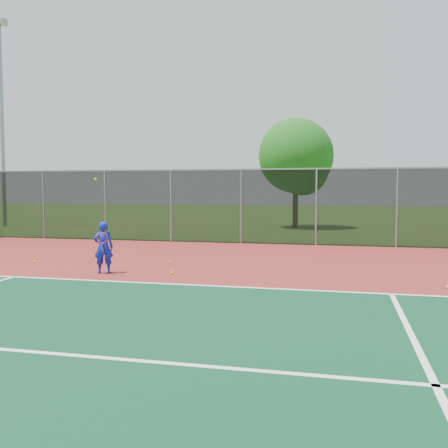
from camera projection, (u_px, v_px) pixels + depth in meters
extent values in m
plane|color=#37621C|center=(279.00, 328.00, 7.96)|extent=(120.00, 120.00, 0.00)
cube|color=maroon|center=(291.00, 301.00, 9.90)|extent=(30.00, 20.00, 0.02)
cube|color=white|center=(392.00, 294.00, 10.42)|extent=(22.00, 0.10, 0.00)
cube|color=white|center=(436.00, 386.00, 5.56)|extent=(18.00, 0.10, 0.00)
cube|color=black|center=(316.00, 207.00, 19.51)|extent=(30.00, 0.04, 3.00)
cube|color=gray|center=(317.00, 169.00, 19.41)|extent=(30.00, 0.06, 0.06)
imported|color=#1221AD|center=(104.00, 247.00, 13.03)|extent=(0.58, 0.48, 1.36)
cylinder|color=black|center=(104.00, 249.00, 12.75)|extent=(0.03, 0.15, 0.27)
torus|color=#A51414|center=(102.00, 238.00, 12.64)|extent=(0.30, 0.13, 0.29)
sphere|color=yellow|center=(95.00, 179.00, 13.06)|extent=(0.07, 0.07, 0.07)
sphere|color=yellow|center=(170.00, 262.00, 14.88)|extent=(0.07, 0.07, 0.07)
sphere|color=yellow|center=(35.00, 262.00, 14.90)|extent=(0.07, 0.07, 0.07)
sphere|color=yellow|center=(172.00, 273.00, 12.90)|extent=(0.07, 0.07, 0.07)
sphere|color=yellow|center=(448.00, 287.00, 11.04)|extent=(0.07, 0.07, 0.07)
cylinder|color=gray|center=(2.00, 127.00, 29.40)|extent=(0.24, 0.24, 11.74)
cylinder|color=#3B2815|center=(295.00, 207.00, 28.51)|extent=(0.30, 0.30, 2.39)
sphere|color=#155015|center=(296.00, 156.00, 28.31)|extent=(4.25, 4.25, 4.25)
sphere|color=#155015|center=(302.00, 170.00, 27.98)|extent=(2.92, 2.92, 2.92)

